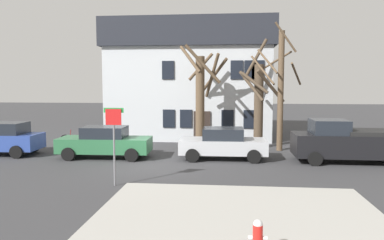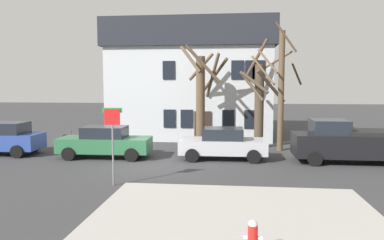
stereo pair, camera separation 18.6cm
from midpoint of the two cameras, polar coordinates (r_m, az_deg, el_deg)
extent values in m
plane|color=#38383A|center=(17.76, -6.68, -7.04)|extent=(120.00, 120.00, 0.00)
cube|color=#A8A59E|center=(9.71, 7.45, -17.41)|extent=(8.28, 8.92, 0.12)
cube|color=silver|center=(28.21, 0.31, 4.15)|extent=(11.31, 7.66, 6.40)
cube|color=#23262D|center=(28.43, 0.31, 12.58)|extent=(11.81, 8.16, 1.93)
cube|color=#2D231E|center=(24.40, 1.87, -1.11)|extent=(1.10, 0.12, 2.10)
cube|color=black|center=(24.62, -3.27, 0.23)|extent=(0.80, 0.08, 1.20)
cube|color=black|center=(24.46, -0.61, 0.21)|extent=(0.80, 0.08, 1.20)
cube|color=black|center=(24.28, 5.82, 0.14)|extent=(0.80, 0.08, 1.20)
cube|color=black|center=(24.32, 9.21, 0.11)|extent=(0.80, 0.08, 1.20)
cube|color=black|center=(24.55, -3.39, 7.69)|extent=(0.80, 0.08, 1.20)
cube|color=black|center=(24.20, 7.25, 7.69)|extent=(0.80, 0.08, 1.20)
cube|color=black|center=(24.24, 9.36, 7.66)|extent=(0.80, 0.08, 1.20)
cube|color=black|center=(24.26, 10.47, 7.64)|extent=(0.80, 0.08, 1.20)
cylinder|color=brown|center=(22.44, 1.55, 2.73)|extent=(0.54, 0.54, 5.54)
cylinder|color=brown|center=(21.46, 1.95, 8.63)|extent=(2.13, 0.66, 2.27)
cylinder|color=brown|center=(21.92, 0.01, 9.37)|extent=(1.43, 1.31, 1.69)
cylinder|color=brown|center=(23.16, 1.66, 8.19)|extent=(1.58, 0.23, 1.73)
cylinder|color=brown|center=(22.77, 3.44, 6.83)|extent=(1.02, 1.65, 2.66)
cylinder|color=brown|center=(23.14, 3.75, 6.87)|extent=(1.76, 1.86, 2.09)
cylinder|color=#4C3D2D|center=(22.59, 10.54, 2.03)|extent=(0.55, 0.55, 5.05)
cylinder|color=#4C3D2D|center=(21.81, 9.94, 5.68)|extent=(1.63, 0.83, 1.30)
cylinder|color=#4C3D2D|center=(21.89, 9.41, 5.20)|extent=(1.49, 1.23, 1.81)
cylinder|color=#4C3D2D|center=(23.26, 10.06, 9.19)|extent=(1.56, 0.62, 2.55)
cylinder|color=#4C3D2D|center=(21.80, 12.35, 5.08)|extent=(1.83, 1.45, 1.90)
cylinder|color=brown|center=(21.99, 13.81, 4.31)|extent=(0.34, 0.34, 6.91)
cylinder|color=brown|center=(21.58, 14.56, 12.28)|extent=(1.31, 0.41, 1.68)
cylinder|color=brown|center=(22.84, 13.37, 9.01)|extent=(1.72, 0.34, 1.10)
cylinder|color=brown|center=(21.48, 11.84, 8.89)|extent=(1.05, 1.79, 1.49)
cylinder|color=brown|center=(21.73, 16.07, 6.84)|extent=(0.90, 1.68, 1.24)
cylinder|color=brown|center=(21.36, 11.08, 7.63)|extent=(1.20, 2.34, 1.75)
cylinder|color=black|center=(21.44, -25.14, -4.44)|extent=(0.69, 0.25, 0.68)
cylinder|color=black|center=(23.03, -22.92, -3.70)|extent=(0.69, 0.25, 0.68)
cube|color=#2D6B42|center=(19.99, -13.00, -3.71)|extent=(4.81, 1.93, 0.76)
cube|color=#1E232B|center=(19.90, -13.04, -1.81)|extent=(2.24, 1.64, 0.58)
cylinder|color=black|center=(19.78, -18.26, -4.99)|extent=(0.69, 0.24, 0.68)
cylinder|color=black|center=(21.42, -16.40, -4.16)|extent=(0.69, 0.24, 0.68)
cylinder|color=black|center=(18.77, -9.07, -5.33)|extent=(0.69, 0.24, 0.68)
cylinder|color=black|center=(20.49, -7.89, -4.41)|extent=(0.69, 0.24, 0.68)
cube|color=#B7BABF|center=(19.15, 5.05, -4.04)|extent=(4.47, 1.90, 0.72)
cube|color=#1E232B|center=(19.06, 5.06, -2.11)|extent=(2.07, 1.64, 0.58)
cylinder|color=black|center=(18.38, 0.28, -5.50)|extent=(0.68, 0.23, 0.68)
cylinder|color=black|center=(20.18, 0.74, -4.52)|extent=(0.68, 0.23, 0.68)
cylinder|color=black|center=(18.37, 9.77, -5.58)|extent=(0.68, 0.23, 0.68)
cylinder|color=black|center=(20.16, 9.37, -4.59)|extent=(0.68, 0.23, 0.68)
cube|color=black|center=(19.82, 23.23, -3.58)|extent=(5.31, 2.11, 1.10)
cube|color=#1E232B|center=(19.46, 20.64, -0.98)|extent=(1.71, 1.83, 0.70)
cube|color=black|center=(20.10, 26.49, -1.73)|extent=(2.77, 2.00, 0.20)
cylinder|color=black|center=(18.48, 18.70, -5.72)|extent=(0.68, 0.22, 0.68)
cylinder|color=black|center=(20.47, 17.50, -4.62)|extent=(0.68, 0.22, 0.68)
cylinder|color=black|center=(21.45, 27.02, -4.52)|extent=(0.68, 0.22, 0.68)
cylinder|color=red|center=(8.65, 9.97, -17.67)|extent=(0.22, 0.22, 0.64)
sphere|color=silver|center=(8.52, 10.01, -15.58)|extent=(0.21, 0.21, 0.21)
cylinder|color=silver|center=(8.62, 8.86, -17.49)|extent=(0.10, 0.09, 0.09)
cylinder|color=silver|center=(8.65, 11.09, -17.47)|extent=(0.10, 0.09, 0.09)
cylinder|color=slate|center=(14.30, -11.75, -4.18)|extent=(0.07, 0.07, 2.93)
cube|color=red|center=(14.14, -11.86, 0.47)|extent=(0.60, 0.03, 0.60)
cube|color=#1E8C38|center=(14.16, -11.83, 1.49)|extent=(0.76, 0.02, 0.18)
torus|color=black|center=(24.45, -16.23, -2.95)|extent=(0.71, 0.18, 0.71)
torus|color=black|center=(24.69, -18.60, -2.94)|extent=(0.71, 0.18, 0.71)
cylinder|color=maroon|center=(24.53, -17.44, -2.44)|extent=(0.99, 0.22, 0.19)
cylinder|color=maroon|center=(24.55, -17.91, -1.90)|extent=(0.09, 0.05, 0.45)
camera|label=1|loc=(0.09, -89.73, 0.03)|focal=34.59mm
camera|label=2|loc=(0.09, 90.27, -0.03)|focal=34.59mm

